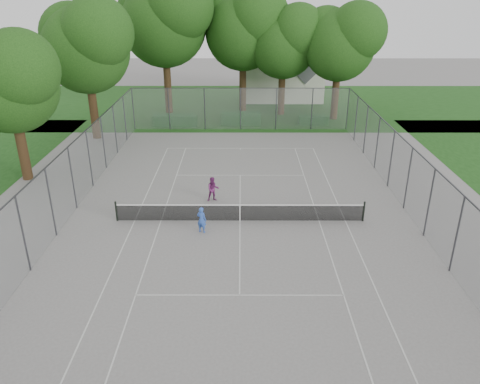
{
  "coord_description": "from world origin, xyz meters",
  "views": [
    {
      "loc": [
        0.05,
        -21.64,
        11.19
      ],
      "look_at": [
        0.0,
        1.0,
        1.2
      ],
      "focal_mm": 35.0,
      "sensor_mm": 36.0,
      "label": 1
    }
  ],
  "objects_px": {
    "woman_player": "(213,189)",
    "tennis_net": "(240,212)",
    "girl_player": "(202,220)",
    "house": "(284,60)"
  },
  "relations": [
    {
      "from": "house",
      "to": "girl_player",
      "type": "bearing_deg",
      "value": -101.92
    },
    {
      "from": "tennis_net",
      "to": "house",
      "type": "distance_m",
      "value": 29.88
    },
    {
      "from": "house",
      "to": "girl_player",
      "type": "height_order",
      "value": "house"
    },
    {
      "from": "tennis_net",
      "to": "girl_player",
      "type": "bearing_deg",
      "value": -147.5
    },
    {
      "from": "woman_player",
      "to": "girl_player",
      "type": "bearing_deg",
      "value": -106.57
    },
    {
      "from": "tennis_net",
      "to": "woman_player",
      "type": "relative_size",
      "value": 9.09
    },
    {
      "from": "tennis_net",
      "to": "woman_player",
      "type": "xyz_separation_m",
      "value": [
        -1.52,
        2.52,
        0.2
      ]
    },
    {
      "from": "girl_player",
      "to": "house",
      "type": "bearing_deg",
      "value": -78.82
    },
    {
      "from": "woman_player",
      "to": "tennis_net",
      "type": "bearing_deg",
      "value": -69.83
    },
    {
      "from": "tennis_net",
      "to": "woman_player",
      "type": "height_order",
      "value": "woman_player"
    }
  ]
}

